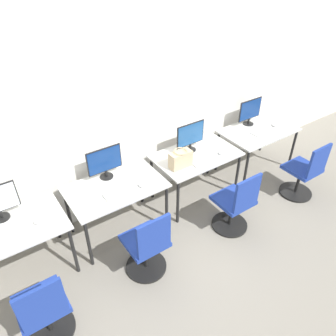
{
  "coord_description": "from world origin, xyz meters",
  "views": [
    {
      "loc": [
        -1.85,
        -2.54,
        3.21
      ],
      "look_at": [
        0.0,
        0.15,
        0.88
      ],
      "focal_mm": 35.0,
      "sensor_mm": 36.0,
      "label": 1
    }
  ],
  "objects_px": {
    "keyboard_far_right": "(263,131)",
    "office_chair_far_right": "(304,174)",
    "mouse_left": "(141,185)",
    "mouse_right": "(220,153)",
    "keyboard_far_left": "(8,234)",
    "keyboard_right": "(204,160)",
    "office_chair_left": "(147,248)",
    "mouse_far_right": "(274,125)",
    "keyboard_left": "(121,192)",
    "office_chair_right": "(235,206)",
    "monitor_left": "(105,162)",
    "handbag": "(181,159)",
    "mouse_far_left": "(36,222)",
    "monitor_far_right": "(250,111)",
    "office_chair_far_left": "(45,313)",
    "monitor_right": "(190,136)"
  },
  "relations": [
    {
      "from": "keyboard_far_right",
      "to": "office_chair_far_right",
      "type": "xyz_separation_m",
      "value": [
        0.06,
        -0.81,
        -0.36
      ]
    },
    {
      "from": "mouse_left",
      "to": "mouse_right",
      "type": "bearing_deg",
      "value": -0.43
    },
    {
      "from": "keyboard_far_left",
      "to": "keyboard_right",
      "type": "height_order",
      "value": "same"
    },
    {
      "from": "office_chair_left",
      "to": "mouse_far_right",
      "type": "bearing_deg",
      "value": 14.41
    },
    {
      "from": "keyboard_left",
      "to": "office_chair_right",
      "type": "height_order",
      "value": "office_chair_right"
    },
    {
      "from": "monitor_left",
      "to": "keyboard_far_right",
      "type": "relative_size",
      "value": 1.1
    },
    {
      "from": "office_chair_far_right",
      "to": "mouse_left",
      "type": "bearing_deg",
      "value": 162.79
    },
    {
      "from": "monitor_left",
      "to": "keyboard_right",
      "type": "height_order",
      "value": "monitor_left"
    },
    {
      "from": "keyboard_right",
      "to": "handbag",
      "type": "bearing_deg",
      "value": 169.91
    },
    {
      "from": "office_chair_left",
      "to": "mouse_far_right",
      "type": "height_order",
      "value": "office_chair_left"
    },
    {
      "from": "monitor_left",
      "to": "handbag",
      "type": "distance_m",
      "value": 0.97
    },
    {
      "from": "mouse_far_left",
      "to": "monitor_far_right",
      "type": "bearing_deg",
      "value": 5.23
    },
    {
      "from": "keyboard_far_right",
      "to": "handbag",
      "type": "height_order",
      "value": "handbag"
    },
    {
      "from": "office_chair_far_right",
      "to": "handbag",
      "type": "distance_m",
      "value": 1.89
    },
    {
      "from": "keyboard_right",
      "to": "mouse_right",
      "type": "height_order",
      "value": "mouse_right"
    },
    {
      "from": "mouse_far_right",
      "to": "office_chair_right",
      "type": "bearing_deg",
      "value": -153.12
    },
    {
      "from": "keyboard_far_left",
      "to": "mouse_right",
      "type": "xyz_separation_m",
      "value": [
        2.78,
        -0.08,
        0.01
      ]
    },
    {
      "from": "monitor_left",
      "to": "mouse_left",
      "type": "distance_m",
      "value": 0.53
    },
    {
      "from": "office_chair_right",
      "to": "handbag",
      "type": "distance_m",
      "value": 0.92
    },
    {
      "from": "mouse_far_left",
      "to": "mouse_right",
      "type": "distance_m",
      "value": 2.5
    },
    {
      "from": "monitor_far_right",
      "to": "keyboard_far_right",
      "type": "distance_m",
      "value": 0.38
    },
    {
      "from": "mouse_far_left",
      "to": "mouse_left",
      "type": "height_order",
      "value": "same"
    },
    {
      "from": "mouse_left",
      "to": "office_chair_right",
      "type": "distance_m",
      "value": 1.25
    },
    {
      "from": "keyboard_right",
      "to": "office_chair_far_right",
      "type": "bearing_deg",
      "value": -28.69
    },
    {
      "from": "office_chair_far_left",
      "to": "monitor_far_right",
      "type": "xyz_separation_m",
      "value": [
        3.71,
        1.13,
        0.57
      ]
    },
    {
      "from": "monitor_right",
      "to": "keyboard_far_left",
      "type": "bearing_deg",
      "value": -174.43
    },
    {
      "from": "mouse_far_left",
      "to": "monitor_left",
      "type": "bearing_deg",
      "value": 18.14
    },
    {
      "from": "mouse_far_right",
      "to": "office_chair_left",
      "type": "bearing_deg",
      "value": -165.59
    },
    {
      "from": "mouse_far_left",
      "to": "office_chair_right",
      "type": "bearing_deg",
      "value": -18.48
    },
    {
      "from": "keyboard_far_right",
      "to": "office_chair_far_right",
      "type": "distance_m",
      "value": 0.89
    },
    {
      "from": "office_chair_far_right",
      "to": "handbag",
      "type": "height_order",
      "value": "handbag"
    },
    {
      "from": "keyboard_left",
      "to": "office_chair_left",
      "type": "xyz_separation_m",
      "value": [
        -0.03,
        -0.62,
        -0.36
      ]
    },
    {
      "from": "office_chair_far_left",
      "to": "office_chair_right",
      "type": "relative_size",
      "value": 1.0
    },
    {
      "from": "keyboard_far_right",
      "to": "handbag",
      "type": "bearing_deg",
      "value": -178.92
    },
    {
      "from": "keyboard_left",
      "to": "mouse_far_right",
      "type": "distance_m",
      "value": 2.78
    },
    {
      "from": "monitor_far_right",
      "to": "handbag",
      "type": "relative_size",
      "value": 1.49
    },
    {
      "from": "keyboard_left",
      "to": "office_chair_right",
      "type": "xyz_separation_m",
      "value": [
        1.26,
        -0.67,
        -0.36
      ]
    },
    {
      "from": "keyboard_left",
      "to": "office_chair_far_left",
      "type": "bearing_deg",
      "value": -148.54
    },
    {
      "from": "keyboard_left",
      "to": "mouse_left",
      "type": "xyz_separation_m",
      "value": [
        0.26,
        -0.02,
        0.01
      ]
    },
    {
      "from": "keyboard_far_right",
      "to": "mouse_far_right",
      "type": "bearing_deg",
      "value": 5.81
    },
    {
      "from": "keyboard_left",
      "to": "handbag",
      "type": "bearing_deg",
      "value": 2.61
    },
    {
      "from": "keyboard_left",
      "to": "office_chair_far_right",
      "type": "relative_size",
      "value": 0.44
    },
    {
      "from": "office_chair_right",
      "to": "handbag",
      "type": "height_order",
      "value": "handbag"
    },
    {
      "from": "keyboard_right",
      "to": "mouse_right",
      "type": "relative_size",
      "value": 4.53
    },
    {
      "from": "office_chair_far_left",
      "to": "office_chair_far_right",
      "type": "xyz_separation_m",
      "value": [
        3.77,
        0.0,
        0.0
      ]
    },
    {
      "from": "keyboard_left",
      "to": "handbag",
      "type": "relative_size",
      "value": 1.36
    },
    {
      "from": "mouse_far_left",
      "to": "monitor_right",
      "type": "height_order",
      "value": "monitor_right"
    },
    {
      "from": "keyboard_far_left",
      "to": "keyboard_far_right",
      "type": "bearing_deg",
      "value": 0.31
    },
    {
      "from": "keyboard_left",
      "to": "monitor_left",
      "type": "bearing_deg",
      "value": 90.0
    },
    {
      "from": "office_chair_left",
      "to": "office_chair_far_right",
      "type": "height_order",
      "value": "same"
    }
  ]
}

